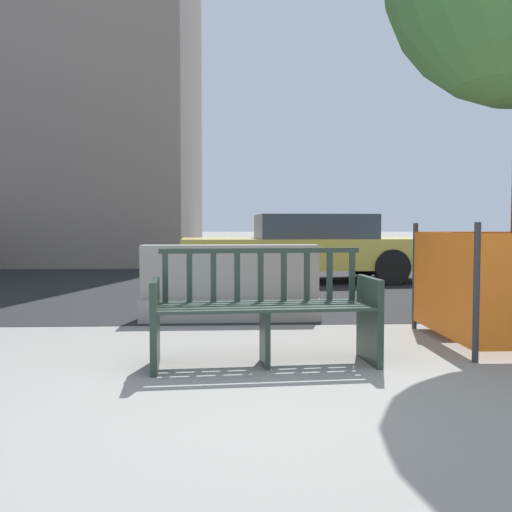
{
  "coord_description": "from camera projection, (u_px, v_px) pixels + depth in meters",
  "views": [
    {
      "loc": [
        -0.25,
        -3.3,
        1.06
      ],
      "look_at": [
        0.01,
        2.47,
        0.75
      ],
      "focal_mm": 40.0,
      "sensor_mm": 36.0,
      "label": 1
    }
  ],
  "objects": [
    {
      "name": "street_bench",
      "position": [
        264.0,
        313.0,
        4.33
      ],
      "size": [
        1.73,
        0.66,
        0.88
      ],
      "color": "#28382D",
      "rests_on": "ground"
    },
    {
      "name": "jersey_barrier_centre",
      "position": [
        230.0,
        289.0,
        6.49
      ],
      "size": [
        2.01,
        0.7,
        0.84
      ],
      "color": "gray",
      "rests_on": "ground"
    },
    {
      "name": "street_asphalt",
      "position": [
        243.0,
        276.0,
        12.04
      ],
      "size": [
        120.0,
        12.0,
        0.01
      ],
      "primitive_type": "cube",
      "color": "black",
      "rests_on": "ground"
    },
    {
      "name": "ground_plane",
      "position": [
        273.0,
        405.0,
        3.36
      ],
      "size": [
        200.0,
        200.0,
        0.0
      ],
      "primitive_type": "plane",
      "color": "gray"
    },
    {
      "name": "car_taxi_near",
      "position": [
        306.0,
        247.0,
        10.85
      ],
      "size": [
        4.68,
        2.15,
        1.27
      ],
      "color": "#DBC64C",
      "rests_on": "ground"
    }
  ]
}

